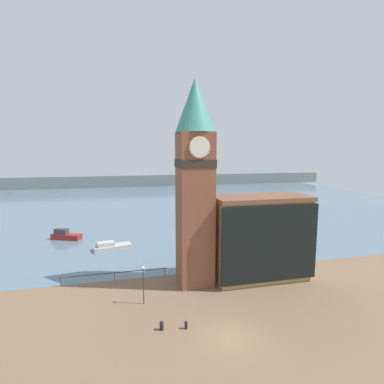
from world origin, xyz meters
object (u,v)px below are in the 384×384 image
Objects in this scene: boat_far at (65,235)px; mooring_bollard_near at (186,324)px; boat_near at (111,247)px; mooring_bollard_far at (162,325)px; lamp_post at (143,278)px; clock_tower at (195,178)px; pier_building at (260,237)px.

mooring_bollard_near is at bearing -40.38° from boat_far.
boat_near reaches higher than mooring_bollard_far.
mooring_bollard_far is at bearing -43.35° from boat_far.
lamp_post reaches higher than mooring_bollard_near.
clock_tower is at bearing 58.97° from mooring_bollard_far.
mooring_bollard_near is at bearing -58.71° from lamp_post.
mooring_bollard_near is at bearing -142.61° from pier_building.
pier_building is 34.70m from boat_far.
mooring_bollard_far is (-5.09, -8.46, -11.84)m from clock_tower.
lamp_post is (11.52, -26.05, 2.07)m from boat_far.
pier_building is 2.15× the size of boat_far.
pier_building is 14.13× the size of mooring_bollard_far.
boat_near is 24.49m from mooring_bollard_near.
boat_near is 1.12× the size of boat_far.
clock_tower is 15.41m from mooring_bollard_far.
pier_building reaches higher than lamp_post.
boat_far is at bearing 113.86° from lamp_post.
mooring_bollard_far reaches higher than mooring_bollard_near.
lamp_post reaches higher than boat_far.
boat_near is (-17.79, 15.12, -4.55)m from pier_building.
mooring_bollard_near is 2.10m from mooring_bollard_far.
lamp_post is at bearing -167.43° from pier_building.
boat_near is 18.77m from lamp_post.
pier_building is at bearing -17.22° from boat_far.
mooring_bollard_far is at bearing -89.67° from boat_near.
boat_near is at bearing -19.96° from boat_far.
mooring_bollard_far is (4.71, -23.19, -0.04)m from boat_near.
pier_building is at bearing 37.39° from mooring_bollard_near.
mooring_bollard_far is 5.53m from lamp_post.
boat_far is at bearing 124.45° from boat_near.
clock_tower is 28.13× the size of mooring_bollard_far.
boat_far reaches higher than mooring_bollard_far.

